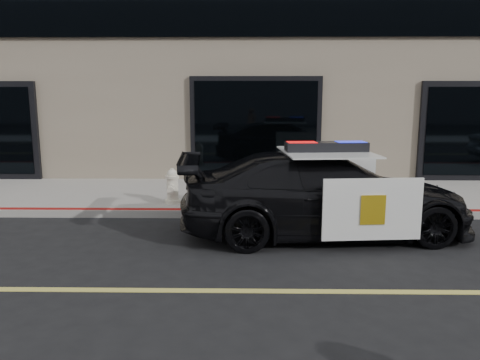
{
  "coord_description": "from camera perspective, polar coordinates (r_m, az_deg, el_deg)",
  "views": [
    {
      "loc": [
        -1.21,
        -5.44,
        2.39
      ],
      "look_at": [
        -1.34,
        2.2,
        1.0
      ],
      "focal_mm": 35.0,
      "sensor_mm": 36.0,
      "label": 1
    }
  ],
  "objects": [
    {
      "name": "ground",
      "position": [
        6.07,
        12.71,
        -13.17
      ],
      "size": [
        120.0,
        120.0,
        0.0
      ],
      "primitive_type": "plane",
      "color": "black",
      "rests_on": "ground"
    },
    {
      "name": "sidewalk_n",
      "position": [
        11.01,
        7.24,
        -1.91
      ],
      "size": [
        60.0,
        3.5,
        0.15
      ],
      "primitive_type": "cube",
      "color": "gray",
      "rests_on": "ground"
    },
    {
      "name": "police_car",
      "position": [
        8.15,
        10.3,
        -1.65
      ],
      "size": [
        2.82,
        5.27,
        1.62
      ],
      "color": "black",
      "rests_on": "ground"
    },
    {
      "name": "fire_hydrant",
      "position": [
        9.89,
        -8.25,
        -0.84
      ],
      "size": [
        0.33,
        0.46,
        0.74
      ],
      "color": "silver",
      "rests_on": "sidewalk_n"
    }
  ]
}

